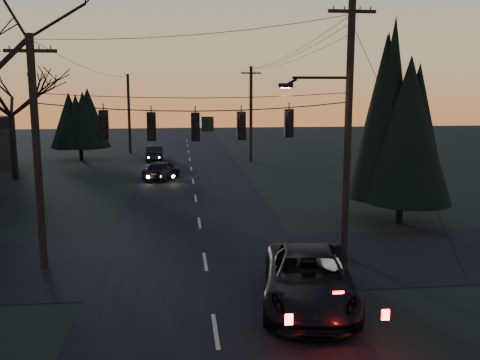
{
  "coord_description": "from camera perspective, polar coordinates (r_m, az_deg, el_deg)",
  "views": [
    {
      "loc": [
        -0.87,
        -9.78,
        6.64
      ],
      "look_at": [
        1.25,
        9.06,
        3.35
      ],
      "focal_mm": 40.0,
      "sensor_mm": 36.0,
      "label": 1
    }
  ],
  "objects": [
    {
      "name": "sedan_oncoming_a",
      "position": [
        39.4,
        -8.36,
        1.06
      ],
      "size": [
        2.99,
        4.41,
        1.39
      ],
      "primitive_type": "imported",
      "rotation": [
        0.0,
        0.0,
        2.78
      ],
      "color": "black",
      "rests_on": "ground"
    },
    {
      "name": "utility_pole_right",
      "position": [
        21.82,
        10.99,
        -8.06
      ],
      "size": [
        5.0,
        0.3,
        10.0
      ],
      "primitive_type": null,
      "color": "black",
      "rests_on": "ground"
    },
    {
      "name": "span_signal_assembly",
      "position": [
        19.84,
        -4.61,
        5.86
      ],
      "size": [
        11.5,
        0.44,
        1.55
      ],
      "color": "black",
      "rests_on": "ground"
    },
    {
      "name": "main_road",
      "position": [
        30.52,
        -4.64,
        -2.74
      ],
      "size": [
        8.0,
        120.0,
        0.02
      ],
      "primitive_type": "cube",
      "color": "black",
      "rests_on": "ground"
    },
    {
      "name": "utility_pole_left",
      "position": [
        21.49,
        -20.13,
        -8.78
      ],
      "size": [
        1.8,
        0.3,
        8.5
      ],
      "primitive_type": null,
      "color": "black",
      "rests_on": "ground"
    },
    {
      "name": "utility_pole_far_l",
      "position": [
        56.41,
        -11.61,
        2.88
      ],
      "size": [
        0.3,
        0.3,
        8.0
      ],
      "primitive_type": null,
      "color": "black",
      "rests_on": "ground"
    },
    {
      "name": "utility_pole_far_r",
      "position": [
        48.66,
        1.16,
        1.99
      ],
      "size": [
        1.8,
        0.3,
        8.5
      ],
      "primitive_type": null,
      "color": "black",
      "rests_on": "ground"
    },
    {
      "name": "bare_tree_dist",
      "position": [
        41.72,
        -23.39,
        8.79
      ],
      "size": [
        6.68,
        6.68,
        9.25
      ],
      "color": "black",
      "rests_on": "ground"
    },
    {
      "name": "evergreen_dist",
      "position": [
        51.25,
        -16.74,
        5.91
      ],
      "size": [
        3.89,
        3.89,
        5.82
      ],
      "color": "black",
      "rests_on": "ground"
    },
    {
      "name": "cross_road",
      "position": [
        20.88,
        -3.74,
        -8.7
      ],
      "size": [
        60.0,
        7.0,
        0.02
      ],
      "primitive_type": "cube",
      "color": "black",
      "rests_on": "ground"
    },
    {
      "name": "sedan_oncoming_b",
      "position": [
        49.8,
        -9.07,
        2.85
      ],
      "size": [
        1.48,
        4.17,
        1.37
      ],
      "primitive_type": "imported",
      "rotation": [
        0.0,
        0.0,
        3.15
      ],
      "color": "black",
      "rests_on": "ground"
    },
    {
      "name": "suv_near",
      "position": [
        16.85,
        7.38,
        -10.43
      ],
      "size": [
        3.75,
        6.33,
        1.65
      ],
      "primitive_type": "imported",
      "rotation": [
        0.0,
        0.0,
        -0.18
      ],
      "color": "black",
      "rests_on": "ground"
    },
    {
      "name": "evergreen_right",
      "position": [
        26.99,
        17.09,
        5.72
      ],
      "size": [
        4.16,
        4.16,
        8.62
      ],
      "color": "black",
      "rests_on": "ground"
    }
  ]
}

